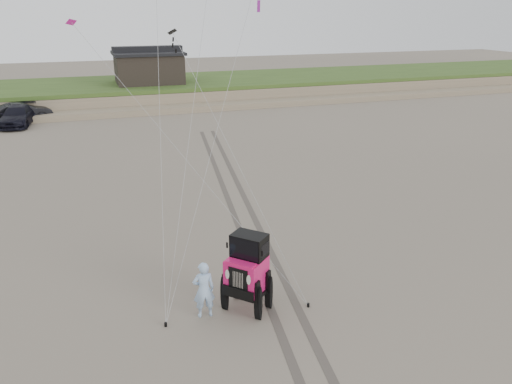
{
  "coord_description": "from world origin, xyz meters",
  "views": [
    {
      "loc": [
        -4.02,
        -11.69,
        8.32
      ],
      "look_at": [
        1.02,
        3.0,
        2.6
      ],
      "focal_mm": 35.0,
      "sensor_mm": 36.0,
      "label": 1
    }
  ],
  "objects_px": {
    "truck_b": "(22,112)",
    "truck_c": "(18,116)",
    "cabin": "(149,66)",
    "man": "(204,290)",
    "jeep": "(247,281)"
  },
  "relations": [
    {
      "from": "cabin",
      "to": "truck_b",
      "type": "xyz_separation_m",
      "value": [
        -10.79,
        -6.09,
        -2.51
      ]
    },
    {
      "from": "cabin",
      "to": "truck_c",
      "type": "height_order",
      "value": "cabin"
    },
    {
      "from": "truck_b",
      "to": "truck_c",
      "type": "bearing_deg",
      "value": 155.68
    },
    {
      "from": "truck_b",
      "to": "man",
      "type": "relative_size",
      "value": 2.56
    },
    {
      "from": "truck_c",
      "to": "man",
      "type": "height_order",
      "value": "man"
    },
    {
      "from": "truck_b",
      "to": "truck_c",
      "type": "xyz_separation_m",
      "value": [
        -0.16,
        -1.46,
        -0.0
      ]
    },
    {
      "from": "cabin",
      "to": "man",
      "type": "bearing_deg",
      "value": -95.36
    },
    {
      "from": "cabin",
      "to": "truck_b",
      "type": "height_order",
      "value": "cabin"
    },
    {
      "from": "truck_b",
      "to": "truck_c",
      "type": "height_order",
      "value": "truck_b"
    },
    {
      "from": "cabin",
      "to": "man",
      "type": "distance_m",
      "value": 36.85
    },
    {
      "from": "jeep",
      "to": "man",
      "type": "xyz_separation_m",
      "value": [
        -1.26,
        0.06,
        -0.08
      ]
    },
    {
      "from": "cabin",
      "to": "truck_c",
      "type": "relative_size",
      "value": 1.28
    },
    {
      "from": "man",
      "to": "cabin",
      "type": "bearing_deg",
      "value": -92.23
    },
    {
      "from": "truck_c",
      "to": "man",
      "type": "bearing_deg",
      "value": -67.05
    },
    {
      "from": "truck_b",
      "to": "truck_c",
      "type": "distance_m",
      "value": 1.47
    }
  ]
}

